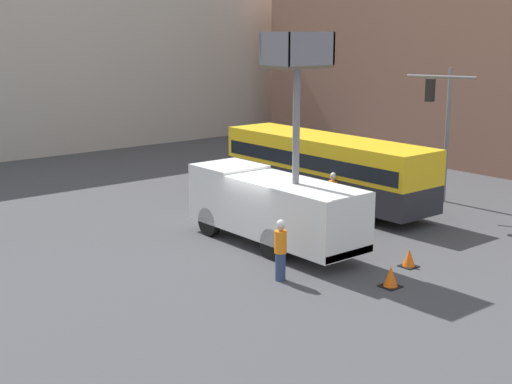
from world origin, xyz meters
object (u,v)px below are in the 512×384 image
city_bus (325,165)px  traffic_cone_mid_road (391,277)px  traffic_light_pole (441,115)px  utility_truck (273,203)px  traffic_cone_near_truck (409,258)px  road_worker_directing (333,195)px  road_worker_near_truck (281,250)px

city_bus → traffic_cone_mid_road: city_bus is taller
city_bus → traffic_light_pole: 5.36m
utility_truck → city_bus: bearing=29.5°
utility_truck → traffic_cone_near_truck: bearing=-66.1°
utility_truck → traffic_light_pole: 9.69m
road_worker_directing → traffic_cone_mid_road: (-4.40, -6.82, -0.65)m
utility_truck → road_worker_directing: 4.76m
utility_truck → road_worker_directing: (4.48, 1.49, -0.66)m
utility_truck → road_worker_directing: size_ratio=3.96×
traffic_cone_near_truck → traffic_cone_mid_road: 2.09m
utility_truck → city_bus: (5.80, 3.28, 0.17)m
road_worker_near_truck → traffic_cone_near_truck: 4.49m
road_worker_near_truck → traffic_cone_mid_road: 3.42m
city_bus → traffic_cone_near_truck: (-3.81, -7.77, -1.50)m
road_worker_directing → traffic_cone_mid_road: road_worker_directing is taller
traffic_light_pole → road_worker_directing: bearing=162.9°
road_worker_directing → traffic_cone_mid_road: 8.14m
traffic_light_pole → traffic_cone_near_truck: traffic_light_pole is taller
traffic_light_pole → traffic_cone_mid_road: traffic_light_pole is taller
traffic_light_pole → road_worker_near_truck: size_ratio=3.06×
utility_truck → road_worker_near_truck: size_ratio=3.86×
road_worker_near_truck → traffic_cone_near_truck: size_ratio=3.19×
traffic_light_pole → road_worker_directing: size_ratio=3.13×
traffic_cone_near_truck → traffic_cone_mid_road: size_ratio=0.94×
road_worker_near_truck → road_worker_directing: size_ratio=1.03×
utility_truck → city_bus: size_ratio=0.70×
traffic_light_pole → road_worker_directing: traffic_light_pole is taller
city_bus → road_worker_directing: 2.37m
city_bus → traffic_cone_mid_road: size_ratio=16.46×
city_bus → traffic_light_pole: bearing=-150.3°
road_worker_directing → traffic_cone_near_truck: (-2.49, -5.97, -0.67)m
utility_truck → road_worker_near_truck: bearing=-127.0°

